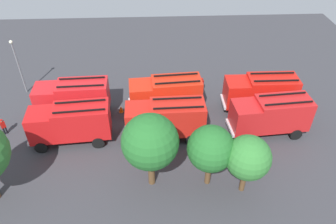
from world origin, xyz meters
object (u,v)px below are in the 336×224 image
at_px(fire_truck_4, 166,118).
at_px(tree_2, 150,142).
at_px(fire_truck_5, 71,122).
at_px(tree_1, 211,149).
at_px(firefighter_0, 3,126).
at_px(firefighter_2, 201,85).
at_px(fire_truck_2, 73,97).
at_px(firefighter_1, 260,155).
at_px(lamppost, 18,63).
at_px(tree_0, 248,158).
at_px(fire_truck_0, 261,91).
at_px(traffic_cone_0, 121,109).
at_px(fire_truck_3, 271,114).
at_px(fire_truck_1, 166,94).

height_order(fire_truck_4, tree_2, tree_2).
xyz_separation_m(fire_truck_5, tree_1, (-11.46, 5.46, 1.54)).
xyz_separation_m(firefighter_0, tree_1, (-18.08, 6.70, 2.77)).
relative_size(firefighter_0, tree_1, 0.30).
distance_m(firefighter_2, tree_2, 14.09).
height_order(fire_truck_2, firefighter_1, fire_truck_2).
bearing_deg(tree_2, fire_truck_5, -36.77).
bearing_deg(fire_truck_5, firefighter_2, -154.62).
bearing_deg(fire_truck_5, lamppost, -55.06).
relative_size(firefighter_0, tree_0, 0.32).
relative_size(fire_truck_2, firefighter_2, 4.12).
height_order(fire_truck_0, fire_truck_5, same).
bearing_deg(lamppost, tree_2, 135.66).
distance_m(fire_truck_4, traffic_cone_0, 6.17).
height_order(tree_1, traffic_cone_0, tree_1).
distance_m(fire_truck_0, firefighter_1, 7.87).
xyz_separation_m(fire_truck_4, firefighter_0, (15.02, -1.11, -1.23)).
bearing_deg(traffic_cone_0, fire_truck_4, 138.06).
relative_size(fire_truck_3, firefighter_1, 4.53).
bearing_deg(firefighter_0, tree_1, -144.11).
bearing_deg(firefighter_2, fire_truck_5, -82.75).
bearing_deg(fire_truck_4, firefighter_2, -121.78).
bearing_deg(firefighter_1, tree_0, -77.69).
height_order(fire_truck_2, fire_truck_5, same).
bearing_deg(firefighter_0, firefighter_2, -106.47).
height_order(firefighter_0, firefighter_1, firefighter_0).
height_order(fire_truck_3, fire_truck_4, same).
xyz_separation_m(tree_0, lamppost, (20.76, -14.50, 0.16)).
xyz_separation_m(fire_truck_3, lamppost, (24.64, -7.97, 1.51)).
bearing_deg(fire_truck_4, lamppost, -29.23).
relative_size(fire_truck_4, lamppost, 1.17).
bearing_deg(lamppost, firefighter_2, 177.13).
bearing_deg(fire_truck_3, firefighter_1, 60.35).
distance_m(tree_2, lamppost, 19.27).
bearing_deg(tree_1, firefighter_2, -95.15).
bearing_deg(tree_0, fire_truck_4, -48.76).
bearing_deg(fire_truck_5, fire_truck_3, 176.28).
distance_m(fire_truck_2, tree_0, 17.79).
relative_size(fire_truck_1, firefighter_1, 4.52).
bearing_deg(fire_truck_3, fire_truck_0, -96.41).
relative_size(firefighter_1, traffic_cone_0, 2.30).
height_order(fire_truck_0, tree_0, tree_0).
relative_size(fire_truck_4, firefighter_2, 4.10).
bearing_deg(lamppost, firefighter_0, 90.84).
height_order(fire_truck_2, tree_0, tree_0).
distance_m(fire_truck_3, fire_truck_4, 9.52).
bearing_deg(fire_truck_5, fire_truck_1, -159.35).
xyz_separation_m(fire_truck_2, firefighter_2, (-13.09, -3.36, -1.16)).
height_order(firefighter_2, lamppost, lamppost).
height_order(tree_0, traffic_cone_0, tree_0).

